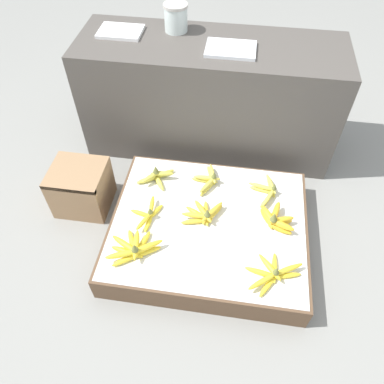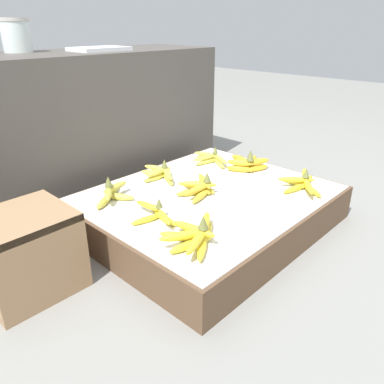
{
  "view_description": "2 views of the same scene",
  "coord_description": "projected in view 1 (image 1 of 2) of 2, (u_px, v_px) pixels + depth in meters",
  "views": [
    {
      "loc": [
        0.08,
        -1.12,
        1.69
      ],
      "look_at": [
        -0.1,
        0.07,
        0.28
      ],
      "focal_mm": 35.0,
      "sensor_mm": 36.0,
      "label": 1
    },
    {
      "loc": [
        -1.09,
        -0.94,
        0.81
      ],
      "look_at": [
        -0.05,
        0.05,
        0.15
      ],
      "focal_mm": 35.0,
      "sensor_mm": 36.0,
      "label": 2
    }
  ],
  "objects": [
    {
      "name": "back_vendor_table",
      "position": [
        209.0,
        98.0,
        2.27
      ],
      "size": [
        1.49,
        0.5,
        0.69
      ],
      "color": "#4C4742",
      "rests_on": "ground_plane"
    },
    {
      "name": "banana_bunch_back_midleft",
      "position": [
        209.0,
        179.0,
        2.05
      ],
      "size": [
        0.16,
        0.24,
        0.09
      ],
      "color": "#DBCC4C",
      "rests_on": "display_platform"
    },
    {
      "name": "foam_tray_dark",
      "position": [
        231.0,
        49.0,
        1.95
      ],
      "size": [
        0.26,
        0.19,
        0.02
      ],
      "color": "white",
      "rests_on": "back_vendor_table"
    },
    {
      "name": "glass_jar",
      "position": [
        176.0,
        17.0,
        2.05
      ],
      "size": [
        0.13,
        0.13,
        0.15
      ],
      "color": "silver",
      "rests_on": "back_vendor_table"
    },
    {
      "name": "banana_bunch_back_left",
      "position": [
        157.0,
        177.0,
        2.06
      ],
      "size": [
        0.2,
        0.18,
        0.1
      ],
      "color": "gold",
      "rests_on": "display_platform"
    },
    {
      "name": "foam_tray_white",
      "position": [
        121.0,
        31.0,
        2.08
      ],
      "size": [
        0.24,
        0.18,
        0.02
      ],
      "color": "white",
      "rests_on": "back_vendor_table"
    },
    {
      "name": "banana_bunch_back_midright",
      "position": [
        267.0,
        190.0,
        2.0
      ],
      "size": [
        0.16,
        0.24,
        0.08
      ],
      "color": "#DBCC4C",
      "rests_on": "display_platform"
    },
    {
      "name": "banana_bunch_middle_midright",
      "position": [
        276.0,
        220.0,
        1.86
      ],
      "size": [
        0.18,
        0.19,
        0.11
      ],
      "color": "gold",
      "rests_on": "display_platform"
    },
    {
      "name": "display_platform",
      "position": [
        208.0,
        230.0,
        1.95
      ],
      "size": [
        0.99,
        0.83,
        0.15
      ],
      "color": "brown",
      "rests_on": "ground_plane"
    },
    {
      "name": "ground_plane",
      "position": [
        208.0,
        238.0,
        2.01
      ],
      "size": [
        10.0,
        10.0,
        0.0
      ],
      "primitive_type": "plane",
      "color": "gray"
    },
    {
      "name": "banana_bunch_middle_left",
      "position": [
        148.0,
        214.0,
        1.9
      ],
      "size": [
        0.17,
        0.23,
        0.08
      ],
      "color": "yellow",
      "rests_on": "display_platform"
    },
    {
      "name": "banana_bunch_front_left",
      "position": [
        134.0,
        249.0,
        1.76
      ],
      "size": [
        0.26,
        0.23,
        0.1
      ],
      "color": "yellow",
      "rests_on": "display_platform"
    },
    {
      "name": "banana_bunch_front_midright",
      "position": [
        273.0,
        274.0,
        1.68
      ],
      "size": [
        0.27,
        0.24,
        0.09
      ],
      "color": "yellow",
      "rests_on": "display_platform"
    },
    {
      "name": "wooden_crate",
      "position": [
        81.0,
        188.0,
        2.07
      ],
      "size": [
        0.29,
        0.26,
        0.27
      ],
      "color": "#997551",
      "rests_on": "ground_plane"
    },
    {
      "name": "banana_bunch_middle_midleft",
      "position": [
        204.0,
        214.0,
        1.89
      ],
      "size": [
        0.21,
        0.17,
        0.1
      ],
      "color": "gold",
      "rests_on": "display_platform"
    }
  ]
}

